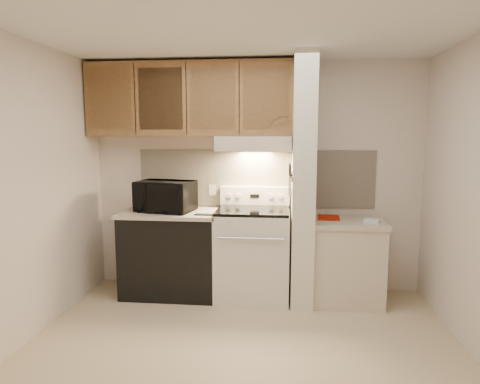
# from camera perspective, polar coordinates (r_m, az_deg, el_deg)

# --- Properties ---
(floor) EXTENTS (3.60, 3.60, 0.00)m
(floor) POSITION_cam_1_polar(r_m,az_deg,el_deg) (3.67, 0.27, -20.30)
(floor) COLOR #CBB791
(floor) RESTS_ON ground
(ceiling) EXTENTS (3.60, 3.60, 0.00)m
(ceiling) POSITION_cam_1_polar(r_m,az_deg,el_deg) (3.33, 0.30, 21.20)
(ceiling) COLOR white
(ceiling) RESTS_ON wall_back
(wall_back) EXTENTS (3.60, 2.50, 0.02)m
(wall_back) POSITION_cam_1_polar(r_m,az_deg,el_deg) (4.76, 2.06, 2.01)
(wall_back) COLOR beige
(wall_back) RESTS_ON floor
(wall_left) EXTENTS (0.02, 3.00, 2.50)m
(wall_left) POSITION_cam_1_polar(r_m,az_deg,el_deg) (3.89, -27.17, -0.14)
(wall_left) COLOR beige
(wall_left) RESTS_ON floor
(backsplash) EXTENTS (2.60, 0.02, 0.63)m
(backsplash) POSITION_cam_1_polar(r_m,az_deg,el_deg) (4.75, 2.05, 1.82)
(backsplash) COLOR beige
(backsplash) RESTS_ON wall_back
(range_body) EXTENTS (0.76, 0.65, 0.92)m
(range_body) POSITION_cam_1_polar(r_m,az_deg,el_deg) (4.57, 1.71, -8.33)
(range_body) COLOR silver
(range_body) RESTS_ON floor
(oven_window) EXTENTS (0.50, 0.01, 0.30)m
(oven_window) POSITION_cam_1_polar(r_m,az_deg,el_deg) (4.25, 1.40, -8.99)
(oven_window) COLOR black
(oven_window) RESTS_ON range_body
(oven_handle) EXTENTS (0.65, 0.02, 0.02)m
(oven_handle) POSITION_cam_1_polar(r_m,az_deg,el_deg) (4.16, 1.37, -6.24)
(oven_handle) COLOR silver
(oven_handle) RESTS_ON range_body
(cooktop) EXTENTS (0.74, 0.64, 0.03)m
(cooktop) POSITION_cam_1_polar(r_m,az_deg,el_deg) (4.46, 1.74, -2.46)
(cooktop) COLOR black
(cooktop) RESTS_ON range_body
(range_backguard) EXTENTS (0.76, 0.08, 0.20)m
(range_backguard) POSITION_cam_1_polar(r_m,az_deg,el_deg) (4.72, 2.00, -0.47)
(range_backguard) COLOR silver
(range_backguard) RESTS_ON range_body
(range_display) EXTENTS (0.10, 0.01, 0.04)m
(range_display) POSITION_cam_1_polar(r_m,az_deg,el_deg) (4.68, 1.96, -0.55)
(range_display) COLOR black
(range_display) RESTS_ON range_backguard
(range_knob_left_outer) EXTENTS (0.05, 0.02, 0.05)m
(range_knob_left_outer) POSITION_cam_1_polar(r_m,az_deg,el_deg) (4.71, -1.44, -0.50)
(range_knob_left_outer) COLOR silver
(range_knob_left_outer) RESTS_ON range_backguard
(range_knob_left_inner) EXTENTS (0.05, 0.02, 0.05)m
(range_knob_left_inner) POSITION_cam_1_polar(r_m,az_deg,el_deg) (4.69, -0.23, -0.52)
(range_knob_left_inner) COLOR silver
(range_knob_left_inner) RESTS_ON range_backguard
(range_knob_right_inner) EXTENTS (0.05, 0.02, 0.05)m
(range_knob_right_inner) POSITION_cam_1_polar(r_m,az_deg,el_deg) (4.67, 4.16, -0.58)
(range_knob_right_inner) COLOR silver
(range_knob_right_inner) RESTS_ON range_backguard
(range_knob_right_outer) EXTENTS (0.05, 0.02, 0.05)m
(range_knob_right_outer) POSITION_cam_1_polar(r_m,az_deg,el_deg) (4.67, 5.39, -0.60)
(range_knob_right_outer) COLOR silver
(range_knob_right_outer) RESTS_ON range_backguard
(dishwasher_front) EXTENTS (1.00, 0.63, 0.87)m
(dishwasher_front) POSITION_cam_1_polar(r_m,az_deg,el_deg) (4.73, -9.09, -8.18)
(dishwasher_front) COLOR black
(dishwasher_front) RESTS_ON floor
(left_countertop) EXTENTS (1.04, 0.67, 0.04)m
(left_countertop) POSITION_cam_1_polar(r_m,az_deg,el_deg) (4.62, -9.21, -2.76)
(left_countertop) COLOR beige
(left_countertop) RESTS_ON dishwasher_front
(spoon_rest) EXTENTS (0.20, 0.07, 0.01)m
(spoon_rest) POSITION_cam_1_polar(r_m,az_deg,el_deg) (4.34, -4.79, -3.02)
(spoon_rest) COLOR black
(spoon_rest) RESTS_ON left_countertop
(teal_jar) EXTENTS (0.12, 0.12, 0.10)m
(teal_jar) POSITION_cam_1_polar(r_m,az_deg,el_deg) (4.86, -10.13, -1.42)
(teal_jar) COLOR #2A5C4F
(teal_jar) RESTS_ON left_countertop
(outlet) EXTENTS (0.08, 0.01, 0.12)m
(outlet) POSITION_cam_1_polar(r_m,az_deg,el_deg) (4.81, -3.69, 0.26)
(outlet) COLOR beige
(outlet) RESTS_ON backsplash
(microwave) EXTENTS (0.65, 0.50, 0.32)m
(microwave) POSITION_cam_1_polar(r_m,az_deg,el_deg) (4.59, -9.92, -0.56)
(microwave) COLOR black
(microwave) RESTS_ON left_countertop
(partition_pillar) EXTENTS (0.22, 0.70, 2.50)m
(partition_pillar) POSITION_cam_1_polar(r_m,az_deg,el_deg) (4.40, 8.39, 1.47)
(partition_pillar) COLOR silver
(partition_pillar) RESTS_ON floor
(pillar_trim) EXTENTS (0.01, 0.70, 0.04)m
(pillar_trim) POSITION_cam_1_polar(r_m,az_deg,el_deg) (4.39, 6.89, 2.14)
(pillar_trim) COLOR olive
(pillar_trim) RESTS_ON partition_pillar
(knife_strip) EXTENTS (0.02, 0.42, 0.04)m
(knife_strip) POSITION_cam_1_polar(r_m,az_deg,el_deg) (4.34, 6.82, 2.34)
(knife_strip) COLOR black
(knife_strip) RESTS_ON partition_pillar
(knife_blade_a) EXTENTS (0.01, 0.03, 0.16)m
(knife_blade_a) POSITION_cam_1_polar(r_m,az_deg,el_deg) (4.19, 6.67, 0.76)
(knife_blade_a) COLOR silver
(knife_blade_a) RESTS_ON knife_strip
(knife_handle_a) EXTENTS (0.02, 0.02, 0.10)m
(knife_handle_a) POSITION_cam_1_polar(r_m,az_deg,el_deg) (4.18, 6.70, 2.82)
(knife_handle_a) COLOR black
(knife_handle_a) RESTS_ON knife_strip
(knife_blade_b) EXTENTS (0.01, 0.04, 0.18)m
(knife_blade_b) POSITION_cam_1_polar(r_m,az_deg,el_deg) (4.27, 6.66, 0.76)
(knife_blade_b) COLOR silver
(knife_blade_b) RESTS_ON knife_strip
(knife_handle_b) EXTENTS (0.02, 0.02, 0.10)m
(knife_handle_b) POSITION_cam_1_polar(r_m,az_deg,el_deg) (4.26, 6.69, 2.91)
(knife_handle_b) COLOR black
(knife_handle_b) RESTS_ON knife_strip
(knife_blade_c) EXTENTS (0.01, 0.04, 0.20)m
(knife_blade_c) POSITION_cam_1_polar(r_m,az_deg,el_deg) (4.34, 6.64, 0.75)
(knife_blade_c) COLOR silver
(knife_blade_c) RESTS_ON knife_strip
(knife_handle_c) EXTENTS (0.02, 0.02, 0.10)m
(knife_handle_c) POSITION_cam_1_polar(r_m,az_deg,el_deg) (4.35, 6.67, 3.01)
(knife_handle_c) COLOR black
(knife_handle_c) RESTS_ON knife_strip
(knife_blade_d) EXTENTS (0.01, 0.04, 0.16)m
(knife_blade_d) POSITION_cam_1_polar(r_m,az_deg,el_deg) (4.42, 6.63, 1.13)
(knife_blade_d) COLOR silver
(knife_blade_d) RESTS_ON knife_strip
(knife_handle_d) EXTENTS (0.02, 0.02, 0.10)m
(knife_handle_d) POSITION_cam_1_polar(r_m,az_deg,el_deg) (4.42, 6.66, 3.08)
(knife_handle_d) COLOR black
(knife_handle_d) RESTS_ON knife_strip
(knife_blade_e) EXTENTS (0.01, 0.04, 0.18)m
(knife_blade_e) POSITION_cam_1_polar(r_m,az_deg,el_deg) (4.52, 6.62, 1.15)
(knife_blade_e) COLOR silver
(knife_blade_e) RESTS_ON knife_strip
(knife_handle_e) EXTENTS (0.02, 0.02, 0.10)m
(knife_handle_e) POSITION_cam_1_polar(r_m,az_deg,el_deg) (4.51, 6.65, 3.18)
(knife_handle_e) COLOR black
(knife_handle_e) RESTS_ON knife_strip
(oven_mitt) EXTENTS (0.03, 0.09, 0.23)m
(oven_mitt) POSITION_cam_1_polar(r_m,az_deg,el_deg) (4.57, 6.63, 1.03)
(oven_mitt) COLOR gray
(oven_mitt) RESTS_ON partition_pillar
(right_cab_base) EXTENTS (0.70, 0.60, 0.81)m
(right_cab_base) POSITION_cam_1_polar(r_m,az_deg,el_deg) (4.61, 13.97, -9.11)
(right_cab_base) COLOR beige
(right_cab_base) RESTS_ON floor
(right_countertop) EXTENTS (0.74, 0.64, 0.04)m
(right_countertop) POSITION_cam_1_polar(r_m,az_deg,el_deg) (4.51, 14.14, -3.94)
(right_countertop) COLOR beige
(right_countertop) RESTS_ON right_cab_base
(red_folder) EXTENTS (0.24, 0.32, 0.01)m
(red_folder) POSITION_cam_1_polar(r_m,az_deg,el_deg) (4.58, 11.74, -3.36)
(red_folder) COLOR #AC1C06
(red_folder) RESTS_ON right_countertop
(white_box) EXTENTS (0.17, 0.14, 0.04)m
(white_box) POSITION_cam_1_polar(r_m,az_deg,el_deg) (4.44, 17.15, -3.70)
(white_box) COLOR white
(white_box) RESTS_ON right_countertop
(range_hood) EXTENTS (0.78, 0.44, 0.15)m
(range_hood) POSITION_cam_1_polar(r_m,az_deg,el_deg) (4.51, 1.89, 6.47)
(range_hood) COLOR beige
(range_hood) RESTS_ON upper_cabinets
(hood_lip) EXTENTS (0.78, 0.04, 0.06)m
(hood_lip) POSITION_cam_1_polar(r_m,az_deg,el_deg) (4.31, 1.69, 5.81)
(hood_lip) COLOR beige
(hood_lip) RESTS_ON range_hood
(upper_cabinets) EXTENTS (2.18, 0.33, 0.77)m
(upper_cabinets) POSITION_cam_1_polar(r_m,az_deg,el_deg) (4.67, -6.71, 12.12)
(upper_cabinets) COLOR olive
(upper_cabinets) RESTS_ON wall_back
(cab_door_a) EXTENTS (0.46, 0.01, 0.63)m
(cab_door_a) POSITION_cam_1_polar(r_m,az_deg,el_deg) (4.77, -16.99, 11.75)
(cab_door_a) COLOR olive
(cab_door_a) RESTS_ON upper_cabinets
(cab_gap_a) EXTENTS (0.01, 0.01, 0.73)m
(cab_gap_a) POSITION_cam_1_polar(r_m,az_deg,el_deg) (4.67, -13.84, 11.95)
(cab_gap_a) COLOR black
(cab_gap_a) RESTS_ON upper_cabinets
(cab_door_b) EXTENTS (0.46, 0.01, 0.63)m
(cab_door_b) POSITION_cam_1_polar(r_m,az_deg,el_deg) (4.58, -10.56, 12.12)
(cab_door_b) COLOR olive
(cab_door_b) RESTS_ON upper_cabinets
(cab_gap_b) EXTENTS (0.01, 0.01, 0.73)m
(cab_gap_b) POSITION_cam_1_polar(r_m,az_deg,el_deg) (4.51, -7.16, 12.26)
(cab_gap_b) COLOR black
(cab_gap_b) RESTS_ON upper_cabinets
(cab_door_c) EXTENTS (0.46, 0.01, 0.63)m
(cab_door_c) POSITION_cam_1_polar(r_m,az_deg,el_deg) (4.46, -3.67, 12.36)
(cab_door_c) COLOR olive
(cab_door_c) RESTS_ON upper_cabinets
(cab_gap_c) EXTENTS (0.01, 0.01, 0.73)m
(cab_gap_c) POSITION_cam_1_polar(r_m,az_deg,el_deg) (4.43, -0.11, 12.41)
(cab_gap_c) COLOR black
(cab_gap_c) RESTS_ON upper_cabinets
(cab_door_d) EXTENTS (0.46, 0.01, 0.63)m
(cab_door_d) POSITION_cam_1_polar(r_m,az_deg,el_deg) (4.41, 3.51, 12.42)
(cab_door_d) COLOR olive
(cab_door_d) RESTS_ON upper_cabinets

